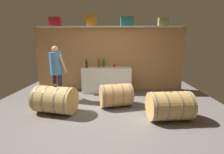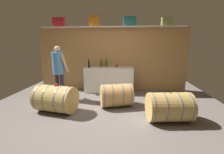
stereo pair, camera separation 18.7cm
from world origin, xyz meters
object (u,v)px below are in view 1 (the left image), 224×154
toolcase_orange (92,21)px  tasting_cup (55,86)px  wine_bottle_amber (99,63)px  wine_barrel_near (55,100)px  work_cabinet (107,80)px  toolcase_red (55,22)px  winemaker_pouring (56,68)px  wine_bottle_green (104,63)px  wine_glass (85,65)px  toolcase_olive (163,22)px  wine_bottle_dark (87,64)px  wine_barrel_far (116,95)px  toolcase_teal (127,22)px  wine_barrel_flank (170,106)px  red_funnel (114,65)px

toolcase_orange → tasting_cup: 2.62m
wine_bottle_amber → wine_barrel_near: wine_bottle_amber is taller
wine_bottle_amber → work_cabinet: bearing=-11.5°
toolcase_red → winemaker_pouring: 1.75m
toolcase_red → wine_bottle_green: size_ratio=1.27×
wine_glass → wine_barrel_near: (-0.40, -1.74, -0.61)m
toolcase_olive → tasting_cup: toolcase_olive is taller
wine_bottle_dark → wine_barrel_far: (0.96, -1.17, -0.67)m
wine_bottle_dark → tasting_cup: size_ratio=4.45×
toolcase_red → wine_barrel_far: toolcase_red is taller
wine_bottle_amber → wine_bottle_dark: 0.42m
toolcase_orange → wine_glass: 1.45m
toolcase_red → wine_bottle_dark: bearing=-16.1°
toolcase_teal → wine_barrel_flank: toolcase_teal is taller
wine_bottle_amber → wine_glass: size_ratio=2.42×
toolcase_orange → wine_barrel_far: 2.65m
toolcase_orange → winemaker_pouring: bearing=-134.5°
wine_barrel_far → winemaker_pouring: bearing=150.5°
toolcase_orange → winemaker_pouring: size_ratio=0.22×
wine_barrel_near → tasting_cup: 0.35m
toolcase_red → toolcase_olive: bearing=0.2°
toolcase_teal → winemaker_pouring: (-2.04, -1.03, -1.37)m
wine_glass → wine_barrel_flank: bearing=-42.9°
work_cabinet → wine_bottle_dark: bearing=-168.7°
red_funnel → tasting_cup: (-1.34, -1.91, -0.23)m
work_cabinet → winemaker_pouring: (-1.38, -0.86, 0.54)m
toolcase_olive → toolcase_red: bearing=-180.0°
toolcase_red → tasting_cup: (0.61, -1.93, -1.65)m
wine_bottle_amber → wine_bottle_green: bearing=18.1°
wine_bottle_dark → toolcase_orange: bearing=63.7°
winemaker_pouring → tasting_cup: bearing=-33.9°
toolcase_orange → toolcase_olive: size_ratio=1.10×
toolcase_orange → red_funnel: bearing=-5.2°
red_funnel → winemaker_pouring: bearing=-147.9°
wine_bottle_amber → winemaker_pouring: winemaker_pouring is taller
toolcase_teal → wine_glass: size_ratio=3.23×
wine_bottle_green → tasting_cup: 2.13m
winemaker_pouring → toolcase_olive: bearing=56.3°
toolcase_red → wine_bottle_amber: bearing=-4.7°
wine_glass → red_funnel: wine_glass is taller
toolcase_olive → winemaker_pouring: size_ratio=0.20×
wine_bottle_green → wine_bottle_dark: wine_bottle_dark is taller
wine_barrel_near → wine_barrel_flank: wine_barrel_near is taller
wine_bottle_green → wine_barrel_near: wine_bottle_green is taller
wine_glass → tasting_cup: (-0.37, -1.74, -0.26)m
work_cabinet → wine_bottle_green: bearing=132.9°
toolcase_teal → winemaker_pouring: bearing=-155.4°
toolcase_teal → wine_barrel_near: bearing=-135.1°
wine_glass → wine_barrel_far: bearing=-51.5°
toolcase_olive → wine_bottle_dark: (-2.49, -0.31, -1.33)m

